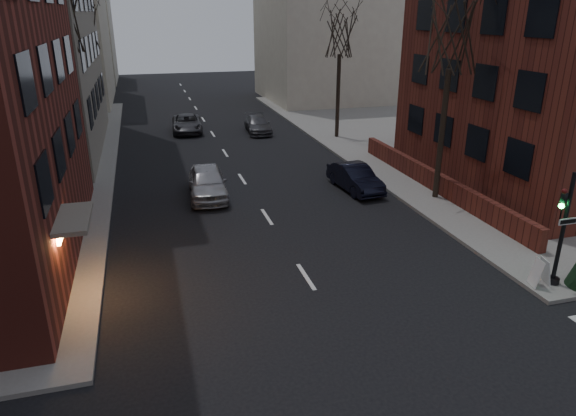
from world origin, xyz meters
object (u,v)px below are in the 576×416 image
at_px(parked_sedan, 355,178).
at_px(streetlamp_near, 74,120).
at_px(traffic_signal, 560,237).
at_px(sandwich_board, 541,272).
at_px(tree_left_a, 3,29).
at_px(car_lane_silver, 207,182).
at_px(car_lane_far, 187,124).
at_px(streetlamp_far, 99,73).
at_px(tree_left_c, 83,25).
at_px(tree_right_b, 340,32).
at_px(car_lane_gray, 258,125).
at_px(tree_left_b, 56,12).
at_px(tree_right_a, 453,33).

bearing_deg(parked_sedan, streetlamp_near, 168.45).
relative_size(traffic_signal, sandwich_board, 4.14).
xyz_separation_m(tree_left_a, car_lane_silver, (6.54, 7.53, -7.68)).
height_order(parked_sedan, car_lane_far, parked_sedan).
height_order(streetlamp_near, parked_sedan, streetlamp_near).
xyz_separation_m(streetlamp_far, car_lane_silver, (5.94, -20.47, -3.44)).
relative_size(tree_left_c, car_lane_far, 2.00).
distance_m(tree_left_a, tree_right_b, 25.19).
distance_m(tree_left_c, car_lane_far, 10.50).
height_order(traffic_signal, tree_left_c, tree_left_c).
height_order(traffic_signal, tree_left_a, tree_left_a).
height_order(tree_left_c, car_lane_gray, tree_left_c).
xyz_separation_m(parked_sedan, car_lane_silver, (-7.69, 1.07, 0.10)).
bearing_deg(streetlamp_far, sandwich_board, -64.59).
bearing_deg(tree_right_b, tree_left_a, -134.36).
xyz_separation_m(tree_left_a, parked_sedan, (14.23, 6.46, -7.78)).
relative_size(traffic_signal, tree_left_b, 0.37).
relative_size(car_lane_gray, sandwich_board, 4.53).
bearing_deg(tree_right_a, streetlamp_far, 125.31).
distance_m(traffic_signal, car_lane_gray, 26.92).
height_order(traffic_signal, sandwich_board, traffic_signal).
bearing_deg(traffic_signal, car_lane_far, 109.06).
xyz_separation_m(streetlamp_far, car_lane_gray, (11.72, -6.48, -3.60)).
distance_m(car_lane_silver, car_lane_gray, 15.14).
relative_size(tree_left_c, tree_right_a, 1.00).
height_order(tree_left_a, streetlamp_near, tree_left_a).
bearing_deg(car_lane_gray, streetlamp_near, -126.67).
xyz_separation_m(car_lane_silver, sandwich_board, (9.72, -12.49, -0.16)).
bearing_deg(tree_left_c, car_lane_gray, -19.99).
distance_m(parked_sedan, car_lane_silver, 7.77).
distance_m(tree_left_b, car_lane_gray, 17.63).
bearing_deg(tree_left_a, streetlamp_far, 88.77).
xyz_separation_m(traffic_signal, car_lane_far, (-9.76, 28.26, -1.23)).
xyz_separation_m(tree_left_c, sandwich_board, (16.26, -30.97, -7.40)).
distance_m(streetlamp_far, car_lane_far, 8.71).
relative_size(car_lane_silver, car_lane_gray, 1.07).
distance_m(tree_left_c, car_lane_silver, 20.89).
distance_m(parked_sedan, car_lane_gray, 15.18).
distance_m(tree_right_a, streetlamp_near, 17.87).
xyz_separation_m(tree_left_a, tree_right_a, (17.60, 4.00, -0.44)).
distance_m(tree_left_c, streetlamp_far, 4.33).
xyz_separation_m(traffic_signal, tree_left_a, (-16.74, 5.01, 6.56)).
distance_m(tree_right_a, car_lane_gray, 19.73).
distance_m(streetlamp_far, car_lane_gray, 13.87).
height_order(streetlamp_far, sandwich_board, streetlamp_far).
height_order(tree_right_b, car_lane_far, tree_right_b).
distance_m(tree_left_b, car_lane_silver, 11.34).
height_order(traffic_signal, tree_right_b, tree_right_b).
bearing_deg(car_lane_silver, streetlamp_far, 109.85).
xyz_separation_m(streetlamp_far, parked_sedan, (13.63, -21.54, -3.55)).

